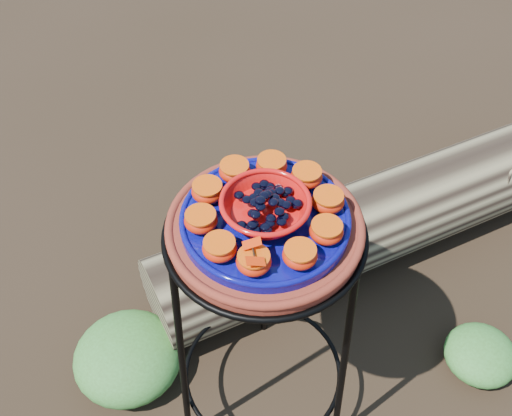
{
  "coord_description": "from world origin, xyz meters",
  "views": [
    {
      "loc": [
        0.0,
        -0.8,
        1.66
      ],
      "look_at": [
        -0.02,
        0.0,
        0.78
      ],
      "focal_mm": 45.0,
      "sensor_mm": 36.0,
      "label": 1
    }
  ],
  "objects_px": {
    "plant_stand": "(263,330)",
    "terracotta_saucer": "(265,229)",
    "red_bowl": "(265,209)",
    "driftwood_log": "(376,219)",
    "cobalt_plate": "(265,220)"
  },
  "relations": [
    {
      "from": "plant_stand",
      "to": "terracotta_saucer",
      "type": "bearing_deg",
      "value": 0.0
    },
    {
      "from": "red_bowl",
      "to": "driftwood_log",
      "type": "distance_m",
      "value": 0.9
    },
    {
      "from": "plant_stand",
      "to": "red_bowl",
      "type": "relative_size",
      "value": 4.33
    },
    {
      "from": "cobalt_plate",
      "to": "driftwood_log",
      "type": "xyz_separation_m",
      "value": [
        0.35,
        0.54,
        -0.6
      ]
    },
    {
      "from": "terracotta_saucer",
      "to": "red_bowl",
      "type": "bearing_deg",
      "value": 0.0
    },
    {
      "from": "terracotta_saucer",
      "to": "plant_stand",
      "type": "bearing_deg",
      "value": 0.0
    },
    {
      "from": "plant_stand",
      "to": "terracotta_saucer",
      "type": "relative_size",
      "value": 1.85
    },
    {
      "from": "cobalt_plate",
      "to": "red_bowl",
      "type": "bearing_deg",
      "value": 0.0
    },
    {
      "from": "plant_stand",
      "to": "driftwood_log",
      "type": "bearing_deg",
      "value": 57.25
    },
    {
      "from": "terracotta_saucer",
      "to": "cobalt_plate",
      "type": "relative_size",
      "value": 1.17
    },
    {
      "from": "terracotta_saucer",
      "to": "cobalt_plate",
      "type": "xyz_separation_m",
      "value": [
        0.0,
        0.0,
        0.03
      ]
    },
    {
      "from": "terracotta_saucer",
      "to": "red_bowl",
      "type": "relative_size",
      "value": 2.33
    },
    {
      "from": "red_bowl",
      "to": "plant_stand",
      "type": "bearing_deg",
      "value": 0.0
    },
    {
      "from": "plant_stand",
      "to": "terracotta_saucer",
      "type": "height_order",
      "value": "terracotta_saucer"
    },
    {
      "from": "terracotta_saucer",
      "to": "driftwood_log",
      "type": "relative_size",
      "value": 0.26
    }
  ]
}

